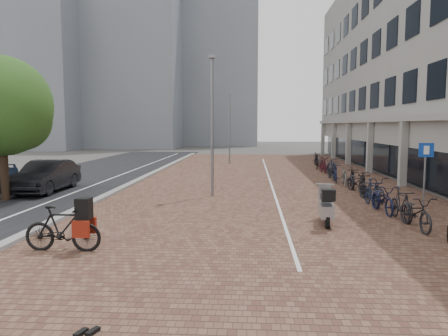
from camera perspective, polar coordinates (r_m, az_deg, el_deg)
ground at (r=12.07m, az=-1.90°, el=-9.05°), size 140.00×140.00×0.00m
plaza_brick at (r=23.83m, az=5.76°, el=-1.66°), size 14.50×42.00×0.04m
street_asphalt at (r=25.89m, az=-19.37°, el=-1.38°), size 8.00×50.00×0.03m
curb at (r=24.62m, az=-10.99°, el=-1.36°), size 0.35×42.00×0.14m
lane_line at (r=25.17m, az=-15.18°, el=-1.41°), size 0.12×44.00×0.00m
parking_line at (r=23.83m, az=6.24°, el=-1.60°), size 0.10×30.00×0.00m
office_building at (r=30.50m, az=27.52°, el=15.27°), size 8.40×40.00×15.00m
bg_towers at (r=63.44m, az=-10.82°, el=15.57°), size 33.00×23.00×32.00m
car_dark at (r=21.21m, az=-23.05°, el=-1.04°), size 1.65×4.51×1.47m
hero_bike at (r=11.06m, az=-21.12°, el=-7.63°), size 1.91×0.54×1.35m
shoes at (r=6.92m, az=-18.26°, el=-20.70°), size 0.40×0.36×0.08m
scooter_front at (r=13.51m, az=13.73°, el=-4.94°), size 0.72×1.83×1.23m
parking_sign at (r=16.94m, az=25.73°, el=0.36°), size 0.51×0.16×2.47m
lamp_near at (r=18.03m, az=-1.62°, el=5.47°), size 0.12×0.12×5.98m
lamp_far at (r=33.75m, az=0.75°, el=5.31°), size 0.12×0.12×5.60m
street_tree at (r=19.42m, az=-27.68°, el=7.12°), size 4.07×4.07×5.92m
bike_row at (r=22.92m, az=15.86°, el=-0.86°), size 1.26×21.44×1.05m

